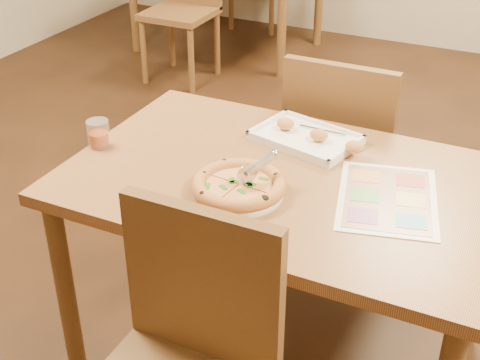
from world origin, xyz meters
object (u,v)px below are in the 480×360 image
at_px(chair_near, 186,344).
at_px(glass_tumbler, 99,135).
at_px(chair_far, 343,140).
at_px(pizza_cutter, 257,167).
at_px(dining_table, 283,200).
at_px(menu, 387,198).
at_px(appetizer_tray, 308,138).
at_px(plate, 240,193).
at_px(pizza, 239,185).

height_order(chair_near, glass_tumbler, chair_near).
xyz_separation_m(chair_far, pizza_cutter, (-0.04, -0.71, 0.23)).
bearing_deg(chair_near, dining_table, 90.00).
bearing_deg(menu, appetizer_tray, 145.01).
relative_size(appetizer_tray, glass_tumbler, 4.38).
bearing_deg(menu, chair_far, 118.01).
xyz_separation_m(plate, appetizer_tray, (0.06, 0.39, 0.01)).
bearing_deg(pizza, menu, 21.52).
distance_m(chair_far, plate, 0.77).
distance_m(chair_near, menu, 0.71).
bearing_deg(chair_far, pizza, 83.95).
height_order(chair_near, pizza_cutter, chair_near).
xyz_separation_m(chair_near, appetizer_tray, (-0.01, 0.84, 0.17)).
relative_size(pizza, appetizer_tray, 0.69).
height_order(glass_tumbler, menu, glass_tumbler).
xyz_separation_m(dining_table, appetizer_tray, (-0.01, 0.24, 0.10)).
relative_size(chair_far, pizza_cutter, 3.81).
distance_m(chair_far, glass_tumbler, 0.94).
bearing_deg(dining_table, glass_tumbler, -172.69).
relative_size(chair_near, appetizer_tray, 1.20).
bearing_deg(menu, pizza_cutter, -161.09).
xyz_separation_m(chair_far, pizza, (-0.08, -0.75, 0.18)).
relative_size(chair_far, appetizer_tray, 1.20).
xyz_separation_m(chair_near, glass_tumbler, (-0.61, 0.52, 0.19)).
height_order(plate, menu, plate).
bearing_deg(chair_near, appetizer_tray, 90.88).
bearing_deg(dining_table, appetizer_tray, 93.08).
bearing_deg(plate, pizza_cutter, 52.35).
height_order(plate, pizza_cutter, pizza_cutter).
bearing_deg(plate, appetizer_tray, 81.52).
xyz_separation_m(pizza, menu, (0.39, 0.16, -0.02)).
relative_size(chair_near, pizza, 1.72).
distance_m(dining_table, appetizer_tray, 0.26).
bearing_deg(pizza, plate, -46.75).
height_order(pizza, menu, pizza).
distance_m(chair_near, plate, 0.48).
xyz_separation_m(pizza, appetizer_tray, (0.07, 0.38, -0.01)).
bearing_deg(pizza, glass_tumbler, 172.94).
bearing_deg(dining_table, pizza_cutter, -109.30).
height_order(dining_table, menu, menu).
distance_m(chair_near, pizza, 0.50).
bearing_deg(chair_near, chair_far, 90.00).
distance_m(chair_far, appetizer_tray, 0.40).
relative_size(pizza_cutter, glass_tumbler, 1.37).
relative_size(dining_table, appetizer_tray, 3.31).
xyz_separation_m(chair_near, plate, (-0.07, 0.45, 0.16)).
bearing_deg(pizza_cutter, appetizer_tray, 25.23).
bearing_deg(pizza_cutter, chair_far, 26.34).
bearing_deg(appetizer_tray, glass_tumbler, -152.10).
bearing_deg(pizza, dining_table, 61.37).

